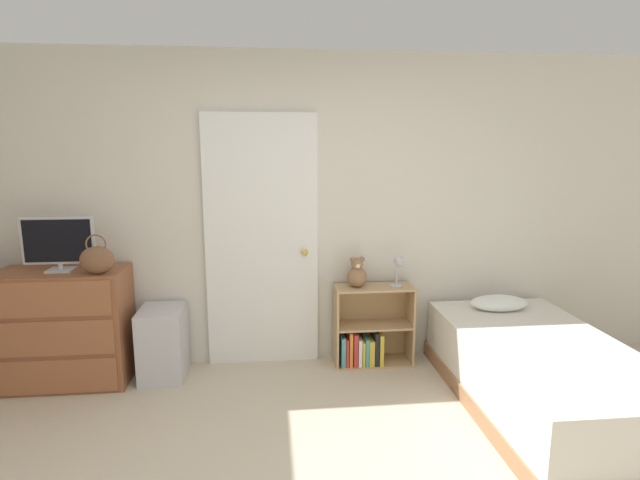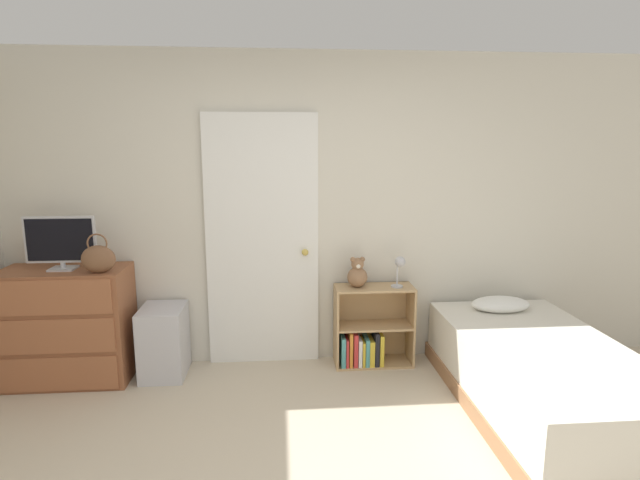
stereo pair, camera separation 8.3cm
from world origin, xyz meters
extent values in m
cube|color=beige|center=(0.00, 2.14, 1.27)|extent=(10.00, 0.06, 2.55)
cube|color=white|center=(-0.27, 2.09, 1.03)|extent=(0.92, 0.04, 2.07)
sphere|color=gold|center=(0.08, 2.05, 0.95)|extent=(0.06, 0.06, 0.06)
cube|color=brown|center=(-1.77, 1.86, 0.45)|extent=(0.93, 0.46, 0.89)
cube|color=#9D5B39|center=(-1.77, 1.62, 0.15)|extent=(0.86, 0.01, 0.26)
cube|color=#9D5B39|center=(-1.77, 1.62, 0.45)|extent=(0.86, 0.01, 0.26)
cube|color=#9D5B39|center=(-1.77, 1.62, 0.74)|extent=(0.86, 0.01, 0.26)
cube|color=#B7B7BC|center=(-1.76, 1.85, 0.90)|extent=(0.18, 0.16, 0.01)
cylinder|color=#B7B7BC|center=(-1.76, 1.85, 0.93)|extent=(0.04, 0.04, 0.04)
cube|color=#B7B7BC|center=(-1.76, 1.85, 1.12)|extent=(0.52, 0.02, 0.35)
cube|color=black|center=(-1.76, 1.84, 1.12)|extent=(0.48, 0.01, 0.32)
ellipsoid|color=brown|center=(-1.45, 1.72, 0.99)|extent=(0.25, 0.12, 0.21)
torus|color=brown|center=(-1.45, 1.72, 1.11)|extent=(0.15, 0.01, 0.15)
cube|color=silver|center=(-1.06, 1.88, 0.28)|extent=(0.34, 0.42, 0.56)
cube|color=tan|center=(0.33, 1.95, 0.34)|extent=(0.02, 0.28, 0.67)
cube|color=tan|center=(0.96, 1.95, 0.34)|extent=(0.02, 0.28, 0.67)
cube|color=tan|center=(0.65, 1.95, 0.01)|extent=(0.61, 0.28, 0.02)
cube|color=tan|center=(0.65, 1.95, 0.34)|extent=(0.61, 0.28, 0.02)
cube|color=tan|center=(0.65, 1.95, 0.66)|extent=(0.61, 0.28, 0.02)
cube|color=tan|center=(0.65, 2.09, 0.34)|extent=(0.65, 0.01, 0.67)
cube|color=teal|center=(0.38, 1.92, 0.14)|extent=(0.04, 0.18, 0.25)
cube|color=red|center=(0.41, 1.91, 0.14)|extent=(0.02, 0.17, 0.23)
cube|color=orange|center=(0.44, 1.92, 0.16)|extent=(0.03, 0.19, 0.29)
cube|color=red|center=(0.48, 1.92, 0.16)|extent=(0.03, 0.19, 0.28)
cube|color=white|center=(0.52, 1.91, 0.13)|extent=(0.03, 0.17, 0.23)
cube|color=gold|center=(0.55, 1.92, 0.12)|extent=(0.02, 0.19, 0.21)
cube|color=teal|center=(0.58, 1.93, 0.13)|extent=(0.03, 0.20, 0.23)
cube|color=gold|center=(0.62, 1.94, 0.13)|extent=(0.04, 0.23, 0.22)
cube|color=black|center=(0.66, 1.92, 0.16)|extent=(0.03, 0.19, 0.28)
cube|color=gold|center=(0.70, 1.93, 0.15)|extent=(0.03, 0.20, 0.26)
sphere|color=#8C6647|center=(0.50, 1.95, 0.75)|extent=(0.17, 0.17, 0.17)
sphere|color=#8C6647|center=(0.50, 1.95, 0.86)|extent=(0.10, 0.10, 0.10)
sphere|color=silver|center=(0.50, 1.91, 0.86)|extent=(0.04, 0.04, 0.04)
sphere|color=#8C6647|center=(0.46, 1.95, 0.90)|extent=(0.04, 0.04, 0.04)
sphere|color=#8C6647|center=(0.54, 1.95, 0.90)|extent=(0.04, 0.04, 0.04)
cylinder|color=#B2B2B7|center=(0.83, 1.93, 0.68)|extent=(0.10, 0.10, 0.01)
cylinder|color=#B2B2B7|center=(0.83, 1.93, 0.77)|extent=(0.01, 0.01, 0.18)
sphere|color=#B2B2B7|center=(0.84, 1.91, 0.89)|extent=(0.09, 0.09, 0.09)
cube|color=#996B47|center=(1.66, 1.11, 0.06)|extent=(1.06, 1.97, 0.12)
cube|color=silver|center=(1.66, 1.11, 0.30)|extent=(1.02, 1.91, 0.37)
ellipsoid|color=white|center=(1.66, 1.82, 0.54)|extent=(0.48, 0.28, 0.12)
camera|label=1|loc=(-0.20, -1.94, 1.81)|focal=28.00mm
camera|label=2|loc=(-0.12, -1.95, 1.81)|focal=28.00mm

